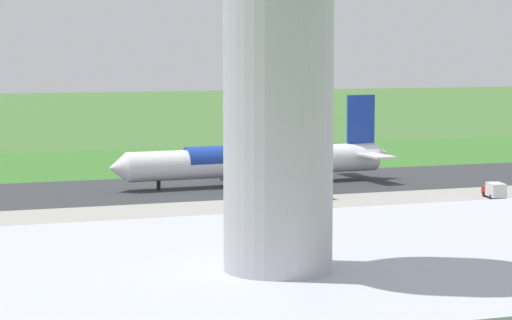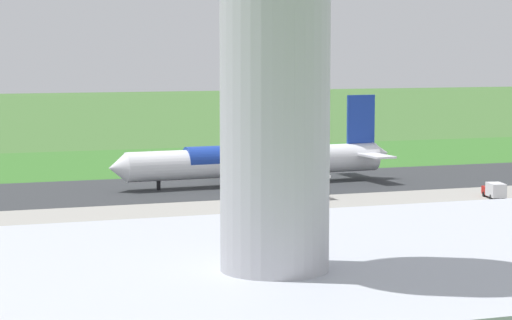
{
  "view_description": "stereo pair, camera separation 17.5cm",
  "coord_description": "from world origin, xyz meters",
  "px_view_note": "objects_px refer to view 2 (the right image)",
  "views": [
    {
      "loc": [
        69.34,
        175.07,
        24.45
      ],
      "look_at": [
        8.0,
        0.0,
        4.5
      ],
      "focal_mm": 73.16,
      "sensor_mm": 36.0,
      "label": 1
    },
    {
      "loc": [
        69.17,
        175.13,
        24.45
      ],
      "look_at": [
        8.0,
        0.0,
        4.5
      ],
      "focal_mm": 73.16,
      "sensor_mm": 36.0,
      "label": 2
    }
  ],
  "objects_px": {
    "airliner_main": "(258,161)",
    "traffic_cone_orange": "(135,167)",
    "no_stopping_sign": "(164,160)",
    "service_truck_baggage": "(494,190)"
  },
  "relations": [
    {
      "from": "airliner_main",
      "to": "no_stopping_sign",
      "type": "xyz_separation_m",
      "value": [
        8.89,
        -33.78,
        -3.02
      ]
    },
    {
      "from": "airliner_main",
      "to": "traffic_cone_orange",
      "type": "distance_m",
      "value": 36.35
    },
    {
      "from": "airliner_main",
      "to": "traffic_cone_orange",
      "type": "bearing_deg",
      "value": -65.0
    },
    {
      "from": "airliner_main",
      "to": "no_stopping_sign",
      "type": "relative_size",
      "value": 24.44
    },
    {
      "from": "service_truck_baggage",
      "to": "traffic_cone_orange",
      "type": "relative_size",
      "value": 11.17
    },
    {
      "from": "no_stopping_sign",
      "to": "traffic_cone_orange",
      "type": "bearing_deg",
      "value": 9.36
    },
    {
      "from": "airliner_main",
      "to": "service_truck_baggage",
      "type": "bearing_deg",
      "value": 136.54
    },
    {
      "from": "airliner_main",
      "to": "traffic_cone_orange",
      "type": "height_order",
      "value": "airliner_main"
    },
    {
      "from": "no_stopping_sign",
      "to": "traffic_cone_orange",
      "type": "height_order",
      "value": "no_stopping_sign"
    },
    {
      "from": "airliner_main",
      "to": "service_truck_baggage",
      "type": "xyz_separation_m",
      "value": [
        -30.69,
        29.08,
        -2.95
      ]
    }
  ]
}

